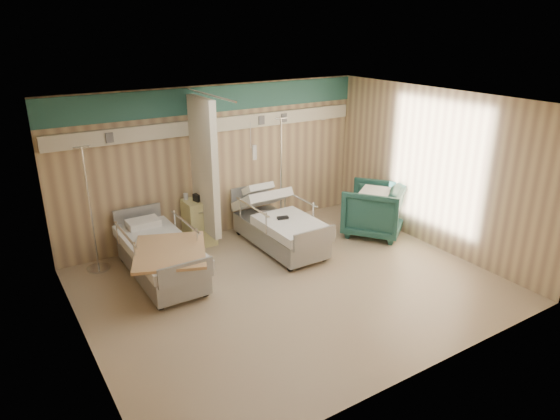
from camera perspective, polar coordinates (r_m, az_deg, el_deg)
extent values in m
cube|color=gray|center=(7.80, 1.29, -8.63)|extent=(6.00, 5.00, 0.00)
cube|color=tan|center=(9.31, -7.19, 5.45)|extent=(6.00, 0.04, 2.80)
cube|color=tan|center=(5.49, 16.06, -6.36)|extent=(6.00, 0.04, 2.80)
cube|color=tan|center=(6.20, -22.44, -3.95)|extent=(0.04, 5.00, 2.80)
cube|color=tan|center=(9.16, 17.27, 4.41)|extent=(0.04, 5.00, 2.80)
cube|color=silver|center=(6.88, 1.48, 12.15)|extent=(6.00, 5.00, 0.04)
cube|color=#2B6660|center=(9.06, -7.47, 12.45)|extent=(6.00, 0.04, 0.45)
cube|color=silver|center=(9.11, -7.25, 9.63)|extent=(5.88, 0.08, 0.25)
cylinder|color=silver|center=(8.04, -8.09, 12.90)|extent=(0.03, 1.80, 0.03)
cube|color=#EDE8CF|center=(8.60, -8.65, 4.86)|extent=(0.12, 0.90, 2.35)
cube|color=#CFCB81|center=(9.15, -9.22, -1.38)|extent=(0.50, 0.48, 0.85)
imported|color=#1E4B43|center=(9.62, 10.65, 0.04)|extent=(1.47, 1.47, 0.97)
cube|color=silver|center=(9.43, 11.11, 2.94)|extent=(0.90, 0.88, 0.08)
cylinder|color=silver|center=(9.87, 0.10, -1.98)|extent=(0.39, 0.39, 0.03)
cylinder|color=silver|center=(9.51, 0.10, 3.98)|extent=(0.03, 0.03, 2.17)
cylinder|color=silver|center=(9.26, 0.11, 10.43)|extent=(0.26, 0.03, 0.03)
cylinder|color=silver|center=(8.81, -20.02, -6.25)|extent=(0.37, 0.37, 0.03)
cylinder|color=silver|center=(8.43, -20.85, -0.09)|extent=(0.03, 0.03, 2.06)
cylinder|color=silver|center=(8.14, -21.76, 6.69)|extent=(0.25, 0.03, 0.03)
cube|color=black|center=(8.62, 0.32, -0.90)|extent=(0.21, 0.13, 0.04)
cube|color=tan|center=(7.55, -12.45, -4.65)|extent=(1.42, 1.56, 0.04)
cube|color=black|center=(8.96, -9.06, 1.50)|extent=(0.27, 0.20, 0.13)
cylinder|color=white|center=(9.05, -10.72, 1.54)|extent=(0.09, 0.09, 0.12)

